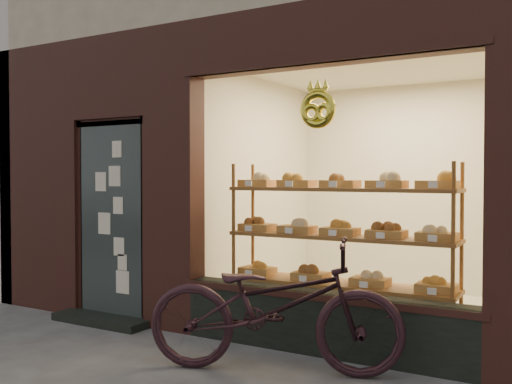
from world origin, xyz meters
The scene contains 2 objects.
display_shelf centered at (0.45, 2.55, 0.89)m, with size 2.20×0.45×1.70m.
bicycle centered at (0.31, 1.48, 0.54)m, with size 0.72×2.05×1.08m, color black.
Camera 1 is at (2.44, -2.52, 1.58)m, focal length 40.00 mm.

